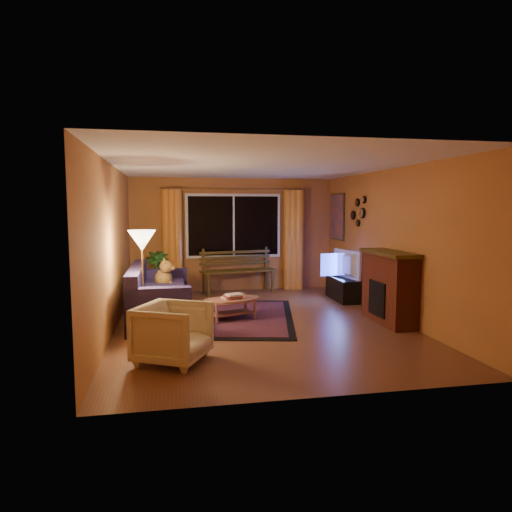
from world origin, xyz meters
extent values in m
cube|color=brown|center=(0.00, 0.00, -0.01)|extent=(4.50, 6.00, 0.02)
cube|color=white|center=(0.00, 0.00, 2.51)|extent=(4.50, 6.00, 0.02)
cube|color=#BA733A|center=(0.00, 3.01, 1.25)|extent=(4.50, 0.02, 2.50)
cube|color=#BA733A|center=(-2.26, 0.00, 1.25)|extent=(0.02, 6.00, 2.50)
cube|color=#BA733A|center=(2.26, 0.00, 1.25)|extent=(0.02, 6.00, 2.50)
cube|color=black|center=(0.00, 2.94, 1.45)|extent=(2.00, 0.02, 1.30)
cylinder|color=#BF8C3F|center=(0.00, 2.90, 2.25)|extent=(3.20, 0.03, 0.03)
cylinder|color=orange|center=(-1.35, 2.88, 1.12)|extent=(0.36, 0.36, 2.24)
cylinder|color=orange|center=(1.35, 2.88, 1.12)|extent=(0.36, 0.36, 2.24)
cube|color=#41320E|center=(0.05, 2.61, 0.24)|extent=(1.69, 0.78, 0.49)
imported|color=#235B1E|center=(-1.70, 2.67, 0.47)|extent=(0.64, 0.64, 0.94)
cube|color=#241B41|center=(-1.57, 0.48, 0.45)|extent=(0.96, 2.21, 0.89)
imported|color=beige|center=(-1.39, -1.68, 0.39)|extent=(0.98, 1.00, 0.78)
cylinder|color=#BF8C3F|center=(-1.80, -0.35, 0.76)|extent=(0.30, 0.30, 1.53)
cube|color=maroon|center=(-0.25, 0.38, 0.01)|extent=(2.29, 3.06, 0.02)
cylinder|color=#AB6856|center=(-0.42, 0.25, 0.18)|extent=(1.23, 1.23, 0.36)
cube|color=black|center=(2.00, 1.49, 0.22)|extent=(0.39, 1.08, 0.45)
imported|color=black|center=(2.00, 1.49, 0.72)|extent=(0.28, 0.98, 0.56)
cube|color=maroon|center=(2.05, -0.40, 0.55)|extent=(0.40, 1.20, 1.10)
cube|color=#CB520D|center=(2.22, 2.45, 1.65)|extent=(0.04, 0.76, 0.96)
camera|label=1|loc=(-1.41, -7.09, 1.84)|focal=32.00mm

